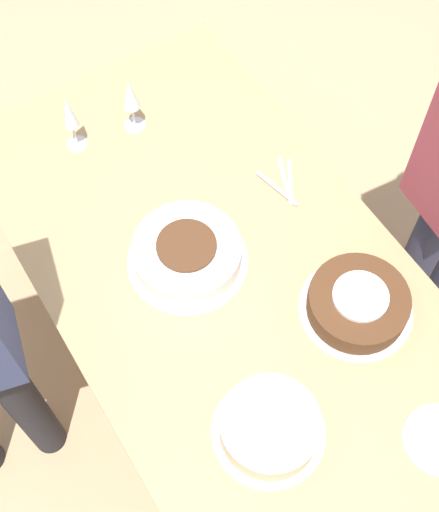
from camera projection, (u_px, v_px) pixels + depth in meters
The scene contains 9 objects.
ground_plane at pixel (220, 357), 2.68m from camera, with size 12.00×12.00×0.00m, color tan.
dining_table at pixel (220, 279), 2.14m from camera, with size 1.73×0.97×0.72m.
cake_center_white at pixel (187, 254), 2.02m from camera, with size 0.35×0.35×0.10m.
cake_front_chocolate at pixel (358, 303), 1.95m from camera, with size 0.32×0.32×0.09m.
cake_back_decorated at pixel (269, 427), 1.77m from camera, with size 0.29×0.29×0.09m.
wine_glass_near at pixel (69, 115), 2.15m from camera, with size 0.07×0.07×0.22m.
wine_glass_far at pixel (130, 97), 2.19m from camera, with size 0.07×0.07×0.20m.
dessert_plate_left at pixel (439, 440), 1.80m from camera, with size 0.19×0.19×0.01m.
fork_pile at pixel (284, 183), 2.19m from camera, with size 0.18×0.12×0.01m.
Camera 1 is at (-0.84, 0.53, 2.52)m, focal length 50.00 mm.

